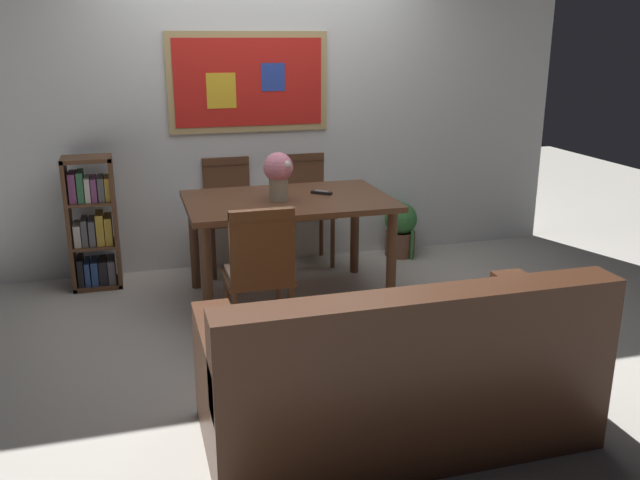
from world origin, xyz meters
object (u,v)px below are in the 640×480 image
object	(u,v)px
dining_chair_far_right	(305,199)
bookshelf	(93,226)
leather_couch	(397,379)
flower_vase	(278,172)
dining_table	(288,211)
potted_ivy	(401,229)
dining_chair_far_left	(229,205)
dining_chair_near_left	(260,266)
tv_remote	(322,192)

from	to	relation	value
dining_chair_far_right	bookshelf	size ratio (longest dim) A/B	0.91
leather_couch	flower_vase	xyz separation A→B (m)	(-0.14, 1.88, 0.64)
dining_table	potted_ivy	xyz separation A→B (m)	(1.17, 0.69, -0.41)
dining_table	dining_chair_far_left	size ratio (longest dim) A/B	1.58
leather_couch	flower_vase	world-z (taller)	flower_vase
bookshelf	flower_vase	size ratio (longest dim) A/B	2.98
bookshelf	dining_chair_far_left	bearing A→B (deg)	7.53
dining_table	dining_chair_near_left	size ratio (longest dim) A/B	1.58
tv_remote	dining_chair_far_right	bearing A→B (deg)	84.97
dining_chair_far_right	bookshelf	xyz separation A→B (m)	(-1.69, -0.16, -0.06)
dining_table	dining_chair_near_left	distance (m)	0.87
dining_table	flower_vase	bearing A→B (deg)	-154.79
dining_chair_near_left	dining_chair_far_left	size ratio (longest dim) A/B	1.00
bookshelf	tv_remote	distance (m)	1.75
dining_chair_far_left	leather_couch	xyz separation A→B (m)	(0.38, -2.69, -0.23)
potted_ivy	dining_chair_far_left	bearing A→B (deg)	176.77
dining_chair_near_left	potted_ivy	distance (m)	2.15
dining_chair_far_left	bookshelf	size ratio (longest dim) A/B	0.91
potted_ivy	dining_chair_far_right	bearing A→B (deg)	173.06
dining_chair_far_left	tv_remote	xyz separation A→B (m)	(0.58, -0.71, 0.22)
dining_chair_far_left	flower_vase	world-z (taller)	flower_vase
dining_table	dining_chair_near_left	xyz separation A→B (m)	(-0.36, -0.78, -0.12)
potted_ivy	tv_remote	distance (m)	1.21
dining_table	leather_couch	world-z (taller)	leather_couch
tv_remote	dining_table	bearing A→B (deg)	-166.04
potted_ivy	tv_remote	world-z (taller)	tv_remote
dining_chair_far_left	potted_ivy	bearing A→B (deg)	-3.23
potted_ivy	flower_vase	xyz separation A→B (m)	(-1.24, -0.73, 0.71)
dining_chair_near_left	leather_couch	bearing A→B (deg)	-69.22
flower_vase	tv_remote	distance (m)	0.40
dining_table	tv_remote	bearing A→B (deg)	13.96
bookshelf	tv_remote	size ratio (longest dim) A/B	6.91
dining_chair_far_left	potted_ivy	distance (m)	1.51
dining_chair_near_left	dining_chair_far_left	world-z (taller)	same
leather_couch	bookshelf	size ratio (longest dim) A/B	1.79
dining_chair_far_right	dining_chair_far_left	world-z (taller)	same
dining_chair_far_left	bookshelf	bearing A→B (deg)	-172.47
dining_chair_near_left	tv_remote	xyz separation A→B (m)	(0.63, 0.85, 0.22)
dining_chair_far_left	bookshelf	xyz separation A→B (m)	(-1.05, -0.14, -0.06)
dining_chair_far_right	flower_vase	distance (m)	1.01
potted_ivy	flower_vase	world-z (taller)	flower_vase
dining_chair_far_right	tv_remote	world-z (taller)	dining_chair_far_right
dining_chair_far_left	dining_chair_near_left	bearing A→B (deg)	-91.89
flower_vase	potted_ivy	bearing A→B (deg)	30.49
dining_table	flower_vase	xyz separation A→B (m)	(-0.08, -0.04, 0.30)
dining_chair_near_left	dining_chair_far_left	bearing A→B (deg)	88.11
dining_chair_far_right	dining_chair_far_left	size ratio (longest dim) A/B	1.00
dining_chair_near_left	tv_remote	distance (m)	1.08
flower_vase	tv_remote	bearing A→B (deg)	16.58
dining_chair_near_left	flower_vase	xyz separation A→B (m)	(0.29, 0.75, 0.41)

